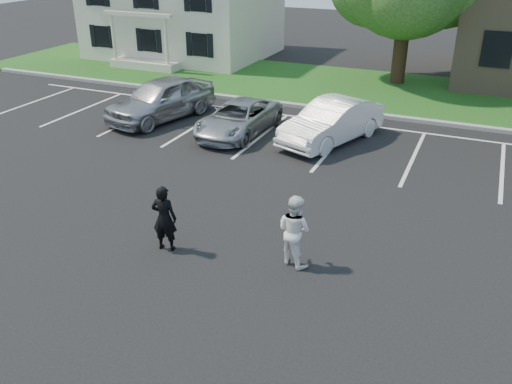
% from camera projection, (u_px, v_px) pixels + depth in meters
% --- Properties ---
extents(ground_plane, '(90.00, 90.00, 0.00)m').
position_uv_depth(ground_plane, '(239.00, 256.00, 12.80)').
color(ground_plane, black).
rests_on(ground_plane, ground).
extents(curb, '(40.00, 0.30, 0.15)m').
position_uv_depth(curb, '(360.00, 113.00, 22.69)').
color(curb, gray).
rests_on(curb, ground).
extents(grass_strip, '(44.00, 8.00, 0.08)m').
position_uv_depth(grass_strip, '(380.00, 91.00, 26.01)').
color(grass_strip, '#1A4416').
rests_on(grass_strip, ground).
extents(stall_lines, '(34.00, 5.36, 0.01)m').
position_uv_depth(stall_lines, '(378.00, 143.00, 19.69)').
color(stall_lines, silver).
rests_on(stall_lines, ground).
extents(man_black_suit, '(0.67, 0.50, 1.66)m').
position_uv_depth(man_black_suit, '(164.00, 218.00, 12.76)').
color(man_black_suit, black).
rests_on(man_black_suit, ground).
extents(man_white_shirt, '(1.01, 0.91, 1.71)m').
position_uv_depth(man_white_shirt, '(294.00, 230.00, 12.19)').
color(man_white_shirt, white).
rests_on(man_white_shirt, ground).
extents(car_silver_west, '(3.14, 5.26, 1.68)m').
position_uv_depth(car_silver_west, '(161.00, 99.00, 21.90)').
color(car_silver_west, '#A9A9AD').
rests_on(car_silver_west, ground).
extents(car_silver_minivan, '(2.23, 4.46, 1.21)m').
position_uv_depth(car_silver_minivan, '(238.00, 118.00, 20.36)').
color(car_silver_minivan, '#9DA0A5').
rests_on(car_silver_minivan, ground).
extents(car_white_sedan, '(3.06, 4.84, 1.51)m').
position_uv_depth(car_white_sedan, '(332.00, 122.00, 19.51)').
color(car_white_sedan, white).
rests_on(car_white_sedan, ground).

